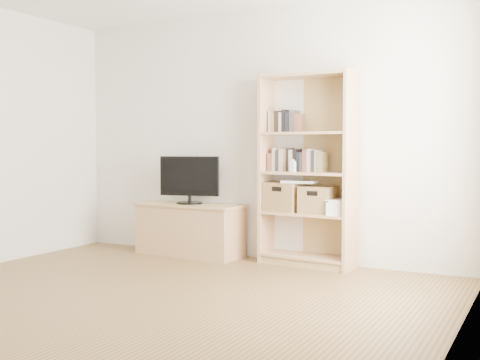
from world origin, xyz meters
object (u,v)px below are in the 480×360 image
Objects in this scene: bookshelf at (307,170)px; baby_monitor at (293,167)px; basket_right at (318,200)px; tv_stand at (190,231)px; laptop at (300,182)px; television at (190,180)px; basket_left at (284,197)px.

baby_monitor is at bearing -135.00° from bookshelf.
baby_monitor reaches higher than basket_right.
tv_stand is 1.52m from bookshelf.
television is at bearing 174.53° from laptop.
television is at bearing -172.09° from bookshelf.
television is 6.42× the size of baby_monitor.
tv_stand is 1.43m from baby_monitor.
basket_left reaches higher than basket_right.
television is at bearing -169.99° from baby_monitor.
basket_left reaches higher than tv_stand.
baby_monitor is (1.23, -0.04, 0.16)m from television.
baby_monitor reaches higher than laptop.
television is 1.48m from basket_right.
laptop reaches higher than tv_stand.
baby_monitor is 0.18m from laptop.
basket_left is 0.37m from basket_right.
basket_right is 0.97× the size of laptop.
bookshelf is 0.32m from basket_right.
laptop is at bearing 74.44° from baby_monitor.
laptop is (-0.19, 0.00, 0.17)m from basket_right.
bookshelf is 5.39× the size of basket_left.
laptop is (0.18, -0.04, 0.16)m from basket_left.
basket_left is 1.07× the size of laptop.
basket_left is at bearing 161.40° from laptop.
basket_right is (0.23, 0.08, -0.33)m from baby_monitor.
laptop is (0.04, 0.08, -0.15)m from baby_monitor.
basket_right is at bearing 2.57° from basket_left.
bookshelf is 0.15m from baby_monitor.
television is at bearing -167.96° from basket_left.
television is 1.87× the size of basket_left.
tv_stand is at bearing -172.09° from bookshelf.
baby_monitor is 0.29× the size of basket_left.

